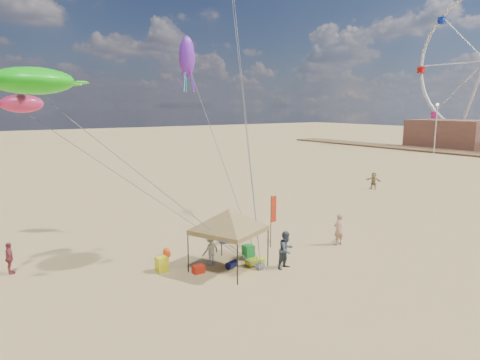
{
  "coord_description": "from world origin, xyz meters",
  "views": [
    {
      "loc": [
        -12.57,
        -15.26,
        7.76
      ],
      "look_at": [
        0.0,
        3.0,
        4.0
      ],
      "focal_mm": 32.7,
      "sensor_mm": 36.0,
      "label": 1
    }
  ],
  "objects_px": {
    "person_near_c": "(210,249)",
    "chair_yellow": "(162,264)",
    "chair_green": "(248,252)",
    "person_far_c": "(374,181)",
    "cooler_red": "(198,269)",
    "person_far_a": "(9,258)",
    "cooler_blue": "(225,240)",
    "person_near_b": "(286,250)",
    "canopy_tent": "(229,211)",
    "person_near_a": "(338,229)",
    "feather_flag": "(273,212)",
    "lamp_north": "(436,120)",
    "beach_cart": "(255,261)"
  },
  "relations": [
    {
      "from": "person_near_c",
      "to": "chair_yellow",
      "type": "bearing_deg",
      "value": -25.19
    },
    {
      "from": "chair_yellow",
      "to": "person_near_c",
      "type": "xyz_separation_m",
      "value": [
        2.38,
        -0.5,
        0.44
      ]
    },
    {
      "from": "chair_green",
      "to": "person_far_c",
      "type": "bearing_deg",
      "value": 22.82
    },
    {
      "from": "cooler_red",
      "to": "person_far_a",
      "type": "bearing_deg",
      "value": 146.08
    },
    {
      "from": "person_far_c",
      "to": "cooler_blue",
      "type": "bearing_deg",
      "value": -96.83
    },
    {
      "from": "person_near_b",
      "to": "person_far_a",
      "type": "height_order",
      "value": "person_near_b"
    },
    {
      "from": "person_near_b",
      "to": "canopy_tent",
      "type": "bearing_deg",
      "value": 137.22
    },
    {
      "from": "canopy_tent",
      "to": "person_far_a",
      "type": "relative_size",
      "value": 3.37
    },
    {
      "from": "cooler_blue",
      "to": "person_far_a",
      "type": "height_order",
      "value": "person_far_a"
    },
    {
      "from": "cooler_red",
      "to": "chair_green",
      "type": "xyz_separation_m",
      "value": [
        3.11,
        0.3,
        0.16
      ]
    },
    {
      "from": "person_near_a",
      "to": "person_near_b",
      "type": "relative_size",
      "value": 0.98
    },
    {
      "from": "canopy_tent",
      "to": "feather_flag",
      "type": "height_order",
      "value": "canopy_tent"
    },
    {
      "from": "feather_flag",
      "to": "chair_yellow",
      "type": "distance_m",
      "value": 6.85
    },
    {
      "from": "canopy_tent",
      "to": "chair_green",
      "type": "height_order",
      "value": "canopy_tent"
    },
    {
      "from": "person_near_a",
      "to": "person_far_a",
      "type": "bearing_deg",
      "value": -20.45
    },
    {
      "from": "chair_green",
      "to": "person_near_c",
      "type": "bearing_deg",
      "value": 170.66
    },
    {
      "from": "lamp_north",
      "to": "chair_green",
      "type": "bearing_deg",
      "value": -156.64
    },
    {
      "from": "cooler_red",
      "to": "person_near_c",
      "type": "xyz_separation_m",
      "value": [
        1.05,
        0.64,
        0.6
      ]
    },
    {
      "from": "canopy_tent",
      "to": "feather_flag",
      "type": "bearing_deg",
      "value": 20.74
    },
    {
      "from": "person_near_a",
      "to": "beach_cart",
      "type": "bearing_deg",
      "value": -1.62
    },
    {
      "from": "cooler_blue",
      "to": "lamp_north",
      "type": "distance_m",
      "value": 58.73
    },
    {
      "from": "feather_flag",
      "to": "lamp_north",
      "type": "xyz_separation_m",
      "value": [
        52.79,
        22.98,
        3.55
      ]
    },
    {
      "from": "canopy_tent",
      "to": "person_near_b",
      "type": "relative_size",
      "value": 2.77
    },
    {
      "from": "canopy_tent",
      "to": "person_near_c",
      "type": "distance_m",
      "value": 2.35
    },
    {
      "from": "person_near_c",
      "to": "person_near_b",
      "type": "bearing_deg",
      "value": 124.31
    },
    {
      "from": "person_far_a",
      "to": "person_near_c",
      "type": "bearing_deg",
      "value": -117.31
    },
    {
      "from": "beach_cart",
      "to": "lamp_north",
      "type": "bearing_deg",
      "value": 24.1
    },
    {
      "from": "person_far_c",
      "to": "chair_green",
      "type": "bearing_deg",
      "value": -90.14
    },
    {
      "from": "feather_flag",
      "to": "person_near_a",
      "type": "distance_m",
      "value": 3.9
    },
    {
      "from": "person_near_b",
      "to": "person_far_a",
      "type": "xyz_separation_m",
      "value": [
        -11.1,
        6.78,
        -0.17
      ]
    },
    {
      "from": "chair_yellow",
      "to": "person_far_a",
      "type": "distance_m",
      "value": 7.07
    },
    {
      "from": "cooler_red",
      "to": "lamp_north",
      "type": "relative_size",
      "value": 0.07
    },
    {
      "from": "feather_flag",
      "to": "person_near_b",
      "type": "relative_size",
      "value": 1.59
    },
    {
      "from": "chair_yellow",
      "to": "person_near_c",
      "type": "height_order",
      "value": "person_near_c"
    },
    {
      "from": "canopy_tent",
      "to": "lamp_north",
      "type": "distance_m",
      "value": 61.75
    },
    {
      "from": "beach_cart",
      "to": "person_near_b",
      "type": "bearing_deg",
      "value": -49.97
    },
    {
      "from": "person_near_a",
      "to": "chair_yellow",
      "type": "bearing_deg",
      "value": -11.68
    },
    {
      "from": "feather_flag",
      "to": "person_near_b",
      "type": "height_order",
      "value": "feather_flag"
    },
    {
      "from": "person_near_b",
      "to": "beach_cart",
      "type": "bearing_deg",
      "value": 119.71
    },
    {
      "from": "cooler_red",
      "to": "person_near_a",
      "type": "distance_m",
      "value": 8.66
    },
    {
      "from": "lamp_north",
      "to": "person_near_b",
      "type": "bearing_deg",
      "value": -154.48
    },
    {
      "from": "person_far_a",
      "to": "canopy_tent",
      "type": "bearing_deg",
      "value": -121.37
    },
    {
      "from": "cooler_red",
      "to": "person_far_a",
      "type": "relative_size",
      "value": 0.35
    },
    {
      "from": "person_near_a",
      "to": "cooler_red",
      "type": "bearing_deg",
      "value": -5.89
    },
    {
      "from": "beach_cart",
      "to": "lamp_north",
      "type": "xyz_separation_m",
      "value": [
        55.31,
        24.74,
        5.32
      ]
    },
    {
      "from": "chair_yellow",
      "to": "person_near_b",
      "type": "height_order",
      "value": "person_near_b"
    },
    {
      "from": "canopy_tent",
      "to": "feather_flag",
      "type": "xyz_separation_m",
      "value": [
        3.86,
        1.46,
        -0.89
      ]
    },
    {
      "from": "chair_yellow",
      "to": "person_far_a",
      "type": "height_order",
      "value": "person_far_a"
    },
    {
      "from": "cooler_red",
      "to": "beach_cart",
      "type": "bearing_deg",
      "value": -13.71
    },
    {
      "from": "feather_flag",
      "to": "person_far_c",
      "type": "height_order",
      "value": "feather_flag"
    }
  ]
}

